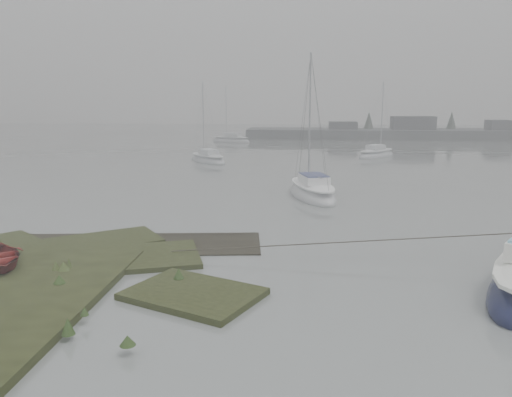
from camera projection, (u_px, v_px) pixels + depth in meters
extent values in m
plane|color=slate|center=(259.00, 164.00, 43.71)|extent=(160.00, 160.00, 0.00)
cube|color=#4C4F51|center=(452.00, 135.00, 72.84)|extent=(60.00, 8.00, 1.60)
cube|color=#424247|center=(343.00, 129.00, 72.98)|extent=(4.00, 3.00, 2.20)
cube|color=#424247|center=(413.00, 127.00, 72.11)|extent=(6.00, 3.00, 3.00)
cube|color=#424247|center=(498.00, 129.00, 71.20)|extent=(3.00, 3.00, 2.50)
cone|color=#384238|center=(369.00, 123.00, 74.47)|extent=(2.00, 2.00, 3.50)
cone|color=#384238|center=(451.00, 124.00, 73.51)|extent=(2.00, 2.00, 3.50)
ellipsoid|color=silver|center=(312.00, 195.00, 28.37)|extent=(3.53, 6.45, 1.49)
ellipsoid|color=white|center=(312.00, 185.00, 28.25)|extent=(2.93, 5.58, 0.42)
cube|color=white|center=(314.00, 179.00, 27.93)|extent=(1.81, 2.37, 0.44)
cube|color=navy|center=(314.00, 175.00, 27.88)|extent=(1.68, 2.18, 0.07)
cylinder|color=#939399|center=(310.00, 116.00, 28.29)|extent=(0.10, 0.10, 7.02)
cylinder|color=#939399|center=(315.00, 175.00, 27.71)|extent=(0.71, 2.39, 0.08)
ellipsoid|color=#AEB2B8|center=(208.00, 161.00, 44.78)|extent=(4.73, 5.34, 1.31)
ellipsoid|color=silver|center=(208.00, 155.00, 44.68)|extent=(4.02, 4.57, 0.37)
cube|color=silver|center=(209.00, 152.00, 44.43)|extent=(2.05, 2.17, 0.39)
cube|color=silver|center=(209.00, 150.00, 44.39)|extent=(1.90, 2.00, 0.06)
cylinder|color=#939399|center=(203.00, 117.00, 44.61)|extent=(0.08, 0.08, 6.17)
cylinder|color=#939399|center=(210.00, 150.00, 44.26)|extent=(1.39, 1.74, 0.07)
ellipsoid|color=silver|center=(376.00, 156.00, 49.06)|extent=(4.96, 5.37, 1.34)
ellipsoid|color=white|center=(377.00, 151.00, 48.96)|extent=(4.23, 4.60, 0.38)
cube|color=white|center=(375.00, 147.00, 48.74)|extent=(2.13, 2.21, 0.39)
cube|color=silver|center=(376.00, 145.00, 48.69)|extent=(1.97, 2.04, 0.06)
cylinder|color=#939399|center=(382.00, 115.00, 48.80)|extent=(0.09, 0.09, 6.31)
cylinder|color=#939399|center=(375.00, 145.00, 48.58)|extent=(1.49, 1.72, 0.07)
ellipsoid|color=#A3A7AD|center=(231.00, 141.00, 67.23)|extent=(5.89, 3.96, 1.37)
ellipsoid|color=silver|center=(231.00, 137.00, 67.13)|extent=(5.08, 3.33, 0.39)
cube|color=silver|center=(233.00, 135.00, 66.95)|extent=(2.25, 1.88, 0.40)
cube|color=#ABB0B7|center=(233.00, 133.00, 66.91)|extent=(2.07, 1.74, 0.06)
cylinder|color=#939399|center=(226.00, 111.00, 66.80)|extent=(0.09, 0.09, 6.43)
cylinder|color=#939399|center=(234.00, 133.00, 66.83)|extent=(2.09, 0.97, 0.07)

